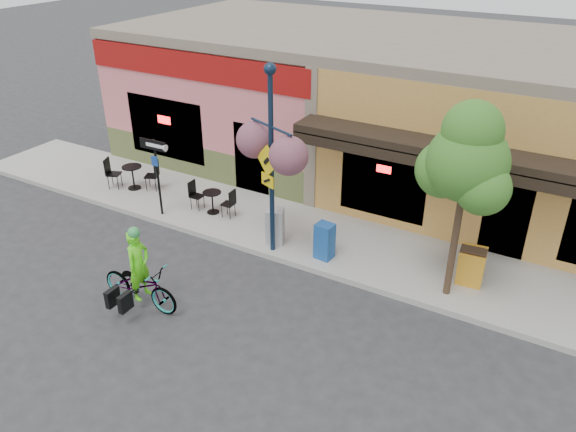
{
  "coord_description": "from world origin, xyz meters",
  "views": [
    {
      "loc": [
        5.77,
        -9.67,
        7.7
      ],
      "look_at": [
        -0.06,
        0.5,
        1.4
      ],
      "focal_mm": 35.0,
      "sensor_mm": 36.0,
      "label": 1
    }
  ],
  "objects_px": {
    "lamp_post": "(271,163)",
    "one_way_sign": "(158,178)",
    "cyclist_rider": "(140,275)",
    "bicycle": "(140,285)",
    "newspaper_box_blue": "(324,241)",
    "building": "(397,105)",
    "newspaper_box_grey": "(275,226)",
    "street_tree": "(461,204)"
  },
  "relations": [
    {
      "from": "newspaper_box_blue",
      "to": "cyclist_rider",
      "type": "bearing_deg",
      "value": -121.25
    },
    {
      "from": "cyclist_rider",
      "to": "street_tree",
      "type": "height_order",
      "value": "street_tree"
    },
    {
      "from": "building",
      "to": "street_tree",
      "type": "xyz_separation_m",
      "value": [
        3.72,
        -6.38,
        0.16
      ]
    },
    {
      "from": "building",
      "to": "one_way_sign",
      "type": "relative_size",
      "value": 8.07
    },
    {
      "from": "lamp_post",
      "to": "bicycle",
      "type": "bearing_deg",
      "value": -91.97
    },
    {
      "from": "lamp_post",
      "to": "newspaper_box_blue",
      "type": "bearing_deg",
      "value": 35.37
    },
    {
      "from": "cyclist_rider",
      "to": "newspaper_box_grey",
      "type": "bearing_deg",
      "value": -20.7
    },
    {
      "from": "cyclist_rider",
      "to": "newspaper_box_blue",
      "type": "relative_size",
      "value": 1.75
    },
    {
      "from": "building",
      "to": "one_way_sign",
      "type": "distance_m",
      "value": 8.04
    },
    {
      "from": "lamp_post",
      "to": "newspaper_box_blue",
      "type": "height_order",
      "value": "lamp_post"
    },
    {
      "from": "bicycle",
      "to": "one_way_sign",
      "type": "distance_m",
      "value": 4.13
    },
    {
      "from": "building",
      "to": "newspaper_box_grey",
      "type": "relative_size",
      "value": 19.19
    },
    {
      "from": "newspaper_box_blue",
      "to": "bicycle",
      "type": "bearing_deg",
      "value": -121.76
    },
    {
      "from": "lamp_post",
      "to": "street_tree",
      "type": "relative_size",
      "value": 1.05
    },
    {
      "from": "lamp_post",
      "to": "newspaper_box_blue",
      "type": "relative_size",
      "value": 5.08
    },
    {
      "from": "lamp_post",
      "to": "one_way_sign",
      "type": "bearing_deg",
      "value": -159.4
    },
    {
      "from": "building",
      "to": "newspaper_box_blue",
      "type": "relative_size",
      "value": 19.47
    },
    {
      "from": "cyclist_rider",
      "to": "lamp_post",
      "type": "relative_size",
      "value": 0.34
    },
    {
      "from": "cyclist_rider",
      "to": "street_tree",
      "type": "relative_size",
      "value": 0.36
    },
    {
      "from": "one_way_sign",
      "to": "newspaper_box_blue",
      "type": "height_order",
      "value": "one_way_sign"
    },
    {
      "from": "one_way_sign",
      "to": "street_tree",
      "type": "relative_size",
      "value": 0.5
    },
    {
      "from": "cyclist_rider",
      "to": "lamp_post",
      "type": "height_order",
      "value": "lamp_post"
    },
    {
      "from": "newspaper_box_grey",
      "to": "lamp_post",
      "type": "bearing_deg",
      "value": -89.89
    },
    {
      "from": "street_tree",
      "to": "one_way_sign",
      "type": "bearing_deg",
      "value": -178.11
    },
    {
      "from": "building",
      "to": "lamp_post",
      "type": "xyz_separation_m",
      "value": [
        -0.67,
        -6.73,
        0.27
      ]
    },
    {
      "from": "newspaper_box_blue",
      "to": "lamp_post",
      "type": "bearing_deg",
      "value": -160.67
    },
    {
      "from": "one_way_sign",
      "to": "newspaper_box_grey",
      "type": "distance_m",
      "value": 3.69
    },
    {
      "from": "cyclist_rider",
      "to": "lamp_post",
      "type": "xyz_separation_m",
      "value": [
        1.39,
        3.25,
        1.71
      ]
    },
    {
      "from": "newspaper_box_grey",
      "to": "street_tree",
      "type": "xyz_separation_m",
      "value": [
        4.51,
        0.01,
        1.78
      ]
    },
    {
      "from": "cyclist_rider",
      "to": "newspaper_box_blue",
      "type": "distance_m",
      "value": 4.48
    },
    {
      "from": "lamp_post",
      "to": "one_way_sign",
      "type": "xyz_separation_m",
      "value": [
        -3.75,
        0.08,
        -1.25
      ]
    },
    {
      "from": "one_way_sign",
      "to": "newspaper_box_grey",
      "type": "height_order",
      "value": "one_way_sign"
    },
    {
      "from": "bicycle",
      "to": "newspaper_box_blue",
      "type": "bearing_deg",
      "value": -38.99
    },
    {
      "from": "cyclist_rider",
      "to": "lamp_post",
      "type": "bearing_deg",
      "value": -24.5
    },
    {
      "from": "lamp_post",
      "to": "newspaper_box_blue",
      "type": "xyz_separation_m",
      "value": [
        1.31,
        0.31,
        -1.91
      ]
    },
    {
      "from": "building",
      "to": "bicycle",
      "type": "relative_size",
      "value": 9.15
    },
    {
      "from": "bicycle",
      "to": "newspaper_box_grey",
      "type": "relative_size",
      "value": 2.1
    },
    {
      "from": "lamp_post",
      "to": "street_tree",
      "type": "bearing_deg",
      "value": 26.5
    },
    {
      "from": "lamp_post",
      "to": "newspaper_box_blue",
      "type": "distance_m",
      "value": 2.33
    },
    {
      "from": "bicycle",
      "to": "lamp_post",
      "type": "distance_m",
      "value": 4.08
    },
    {
      "from": "cyclist_rider",
      "to": "bicycle",
      "type": "bearing_deg",
      "value": 88.63
    },
    {
      "from": "building",
      "to": "newspaper_box_grey",
      "type": "bearing_deg",
      "value": -97.1
    }
  ]
}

